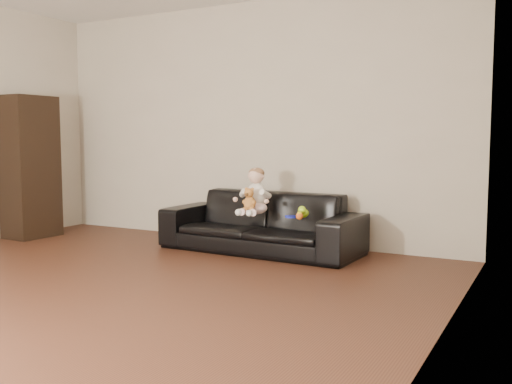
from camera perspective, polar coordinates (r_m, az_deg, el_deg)
The scene contains 11 objects.
floor at distance 4.28m, azimuth -19.41°, elevation -10.26°, with size 5.50×5.50×0.00m, color #472619.
wall_back at distance 6.31m, azimuth -0.95°, elevation 6.91°, with size 5.00×5.00×0.00m, color #BBB19D.
wall_right at distance 2.83m, azimuth 16.73°, elevation 8.56°, with size 5.50×5.50×0.00m, color #BBB19D.
sofa at distance 5.72m, azimuth 0.50°, elevation -3.04°, with size 2.01×0.79×0.59m, color black.
cabinet at distance 7.01m, azimuth -21.66°, elevation 2.33°, with size 0.40×0.55×1.61m, color black.
shelf_item at distance 6.98m, azimuth -21.66°, elevation 5.30°, with size 0.18×0.25×0.28m, color silver.
baby at distance 5.59m, azimuth -0.06°, elevation -0.18°, with size 0.35×0.42×0.46m.
teddy_bear at distance 5.47m, azimuth -0.66°, elevation -0.75°, with size 0.15×0.15×0.22m.
toy_green at distance 5.39m, azimuth 4.74°, elevation -2.13°, with size 0.10×0.12×0.09m, color #A5E21A.
toy_rattle at distance 5.25m, azimuth 4.37°, elevation -2.43°, with size 0.07×0.07×0.07m, color orange.
toy_blue_disc at distance 5.41m, azimuth 3.50°, elevation -2.47°, with size 0.11×0.11×0.02m, color #1923C9.
Camera 1 is at (3.07, -2.77, 1.13)m, focal length 40.00 mm.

